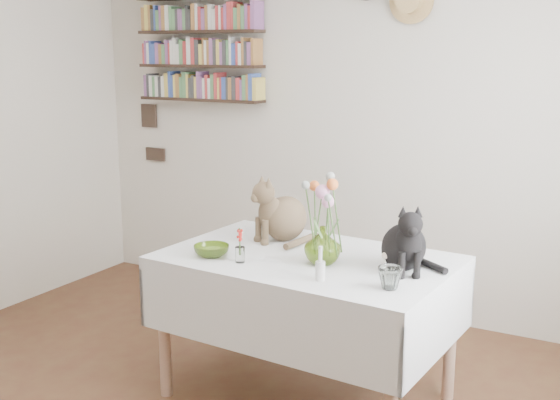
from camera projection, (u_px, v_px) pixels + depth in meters
The scene contains 13 objects.
room at pixel (115, 181), 2.78m from camera, with size 4.08×4.58×2.58m.
dining_table at pixel (307, 292), 3.51m from camera, with size 1.46×0.99×0.75m.
tabby_cat at pixel (285, 207), 3.75m from camera, with size 0.24×0.31×0.36m, color olive, non-canonical shape.
black_cat at pixel (404, 235), 3.24m from camera, with size 0.22×0.28×0.33m, color black, non-canonical shape.
flower_vase at pixel (323, 245), 3.34m from camera, with size 0.18×0.18×0.18m, color #9ABD43.
green_bowl at pixel (212, 251), 3.48m from camera, with size 0.18×0.18×0.06m, color #9ABD43.
drinking_glass at pixel (390, 278), 3.00m from camera, with size 0.11×0.11×0.10m, color white.
candlestick at pixel (320, 269), 3.11m from camera, with size 0.04×0.04×0.16m.
berry_jar at pixel (240, 245), 3.37m from camera, with size 0.05×0.05×0.19m.
porcelain_figurine at pixel (385, 264), 3.21m from camera, with size 0.05×0.05×0.10m.
flower_bouquet at pixel (324, 194), 3.30m from camera, with size 0.17×0.13×0.39m.
bookshelf_unit at pixel (200, 37), 5.02m from camera, with size 1.00×0.16×0.91m.
wall_art_plaques at pixel (152, 132), 5.49m from camera, with size 0.21×0.02×0.44m.
Camera 1 is at (1.90, -2.08, 1.76)m, focal length 45.00 mm.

